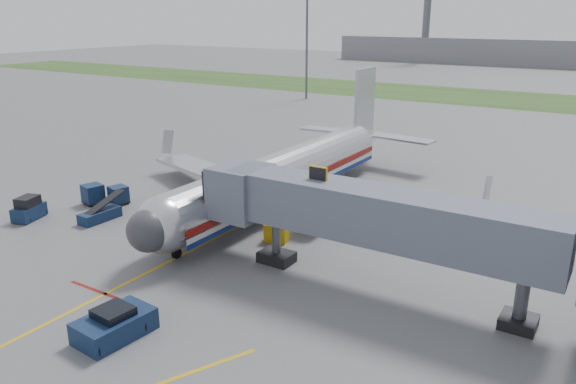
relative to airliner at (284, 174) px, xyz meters
The scene contains 16 objects.
ground 15.48m from the airliner, 90.01° to the right, with size 400.00×400.00×0.00m, color #565659.
grass_strip 74.80m from the airliner, 90.00° to the left, with size 300.00×25.00×0.01m, color #2D4C1E.
apron_markings 22.80m from the airliner, 90.01° to the right, with size 21.52×50.00×0.01m.
airliner is the anchor object (origin of this frame).
jet_bridge 16.54m from the airliner, 38.56° to the right, with size 25.30×4.00×6.90m.
light_mast_left 62.96m from the airliner, 118.72° to the left, with size 2.00×0.44×20.40m.
distant_terminal 155.08m from the airliner, 93.70° to the left, with size 120.00×14.00×8.00m, color slate.
control_tower 155.70m from the airliner, 104.96° to the left, with size 4.00×4.00×30.00m.
pushback_tug 22.45m from the airliner, 79.70° to the right, with size 2.62×3.96×1.57m.
baggage_tug 20.54m from the airliner, 136.96° to the right, with size 2.12×2.95×1.86m.
baggage_cart_a 14.23m from the airliner, 147.57° to the right, with size 1.77×1.77×1.54m.
baggage_cart_b 16.37m from the airliner, 147.49° to the right, with size 1.92×1.92×1.70m.
baggage_cart_c 8.40m from the airliner, 128.31° to the right, with size 1.60×1.60×1.59m.
belt_loader 15.13m from the airliner, 131.90° to the right, with size 1.38×4.04×1.96m.
ground_power_cart 8.53m from the airliner, 60.93° to the right, with size 1.80×1.39×1.28m.
ramp_worker 9.27m from the airliner, 109.28° to the right, with size 0.63×0.41×1.73m, color #C0E51A.
Camera 1 is at (24.57, -23.04, 15.52)m, focal length 35.00 mm.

